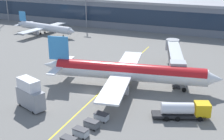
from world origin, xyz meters
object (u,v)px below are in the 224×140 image
object	(u,v)px
catering_lift	(30,94)
baggage_cart_4	(101,117)
fuel_tanker	(185,110)
baggage_cart_2	(81,132)
commuter_jet_far	(45,27)
main_airliner	(128,72)
baggage_cart_3	(92,124)

from	to	relation	value
catering_lift	baggage_cart_4	world-z (taller)	catering_lift
fuel_tanker	baggage_cart_4	bearing A→B (deg)	-154.91
fuel_tanker	baggage_cart_2	size ratio (longest dim) A/B	3.83
commuter_jet_far	fuel_tanker	bearing A→B (deg)	-37.14
main_airliner	baggage_cart_3	distance (m)	20.21
catering_lift	commuter_jet_far	size ratio (longest dim) A/B	0.24
catering_lift	commuter_jet_far	bearing A→B (deg)	121.30
fuel_tanker	catering_lift	size ratio (longest dim) A/B	1.52
baggage_cart_4	baggage_cart_3	bearing A→B (deg)	-99.45
fuel_tanker	commuter_jet_far	world-z (taller)	commuter_jet_far
baggage_cart_4	commuter_jet_far	distance (m)	73.33
baggage_cart_2	baggage_cart_3	world-z (taller)	same
fuel_tanker	baggage_cart_2	bearing A→B (deg)	-139.71
catering_lift	commuter_jet_far	xyz separation A→B (m)	(-33.62, 55.29, -0.20)
baggage_cart_4	baggage_cart_2	bearing A→B (deg)	-99.45
baggage_cart_2	baggage_cart_3	bearing A→B (deg)	80.55
baggage_cart_4	commuter_jet_far	world-z (taller)	commuter_jet_far
catering_lift	baggage_cart_2	bearing A→B (deg)	-21.42
baggage_cart_2	baggage_cart_4	distance (m)	6.40
fuel_tanker	commuter_jet_far	bearing A→B (deg)	142.86
commuter_jet_far	main_airliner	bearing A→B (deg)	-38.04
baggage_cart_2	baggage_cart_4	xyz separation A→B (m)	(1.05, 6.31, 0.00)
fuel_tanker	baggage_cart_3	distance (m)	17.81
baggage_cart_3	commuter_jet_far	distance (m)	75.37
baggage_cart_4	main_airliner	bearing A→B (deg)	92.31
commuter_jet_far	baggage_cart_2	bearing A→B (deg)	-51.82
baggage_cart_3	baggage_cart_4	world-z (taller)	same
baggage_cart_3	fuel_tanker	bearing A→B (deg)	33.61
main_airliner	catering_lift	xyz separation A→B (m)	(-14.64, -17.54, -0.78)
catering_lift	main_airliner	bearing A→B (deg)	50.15
baggage_cart_3	baggage_cart_4	bearing A→B (deg)	80.55
baggage_cart_3	baggage_cart_2	bearing A→B (deg)	-99.45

